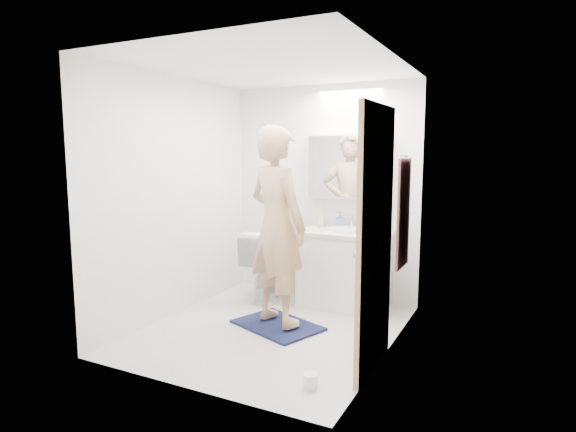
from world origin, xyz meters
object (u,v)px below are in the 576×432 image
Objects in this scene: toothbrush_cup at (370,226)px; toilet_paper_roll at (310,380)px; toilet at (271,264)px; person at (277,226)px; soap_bottle_a at (321,217)px; vanity_cabinet at (344,271)px; soap_bottle_b at (340,220)px; medicine_cabinet at (346,166)px.

toothbrush_cup reaches higher than toilet_paper_roll.
toilet is 0.43× the size of person.
toilet is 0.78m from soap_bottle_a.
vanity_cabinet reaches higher than toilet_paper_roll.
soap_bottle_a is 2.38× the size of toothbrush_cup.
person reaches higher than toilet_paper_roll.
vanity_cabinet is 5.03× the size of soap_bottle_b.
person is at bearing -102.41° from soap_bottle_b.
toothbrush_cup is (0.23, 0.16, 0.47)m from vanity_cabinet.
soap_bottle_a is at bearing 156.10° from vanity_cabinet.
vanity_cabinet is at bearing -176.01° from toilet.
toothbrush_cup reaches higher than vanity_cabinet.
toothbrush_cup is at bearing -98.59° from person.
medicine_cabinet reaches higher than toilet_paper_roll.
toilet is 0.93m from soap_bottle_b.
soap_bottle_b reaches higher than toilet_paper_roll.
toothbrush_cup is (0.30, -0.05, -0.64)m from medicine_cabinet.
soap_bottle_a is at bearing -69.95° from person.
soap_bottle_a reaches higher than toilet.
toothbrush_cup is at bearing -9.57° from medicine_cabinet.
toilet is at bearing -165.56° from toothbrush_cup.
person is 10.34× the size of soap_bottle_b.
toilet is 3.51× the size of soap_bottle_a.
person is 1.08m from soap_bottle_b.
toothbrush_cup is at bearing -3.28° from soap_bottle_b.
toilet is 1.07m from person.
person reaches higher than vanity_cabinet.
vanity_cabinet is at bearing -145.04° from toothbrush_cup.
vanity_cabinet is 1.11m from person.
toilet_paper_roll is (0.41, -1.81, -0.34)m from vanity_cabinet.
toilet is (-0.77, -0.33, -1.10)m from medicine_cabinet.
person is at bearing -119.38° from toothbrush_cup.
toilet reaches higher than toilet_paper_roll.
vanity_cabinet is at bearing -23.90° from soap_bottle_a.
soap_bottle_b is (0.72, 0.30, 0.51)m from toilet.
person is (-0.28, -1.08, -0.53)m from medicine_cabinet.
toilet is (-0.84, -0.11, 0.01)m from vanity_cabinet.
soap_bottle_b is at bearing -161.49° from toilet.
person reaches higher than soap_bottle_a.
soap_bottle_b is at bearing 7.84° from soap_bottle_a.
person is (-0.35, -0.87, 0.58)m from vanity_cabinet.
toilet_paper_roll is (0.47, -2.02, -1.45)m from medicine_cabinet.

